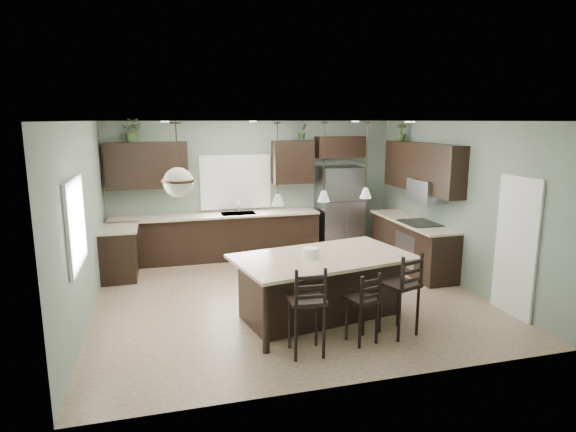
# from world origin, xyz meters

# --- Properties ---
(ground) EXTENTS (6.00, 6.00, 0.00)m
(ground) POSITION_xyz_m (0.00, 0.00, 0.00)
(ground) COLOR #9E8466
(ground) RESTS_ON ground
(pantry_door) EXTENTS (0.04, 0.82, 2.04)m
(pantry_door) POSITION_xyz_m (2.98, -1.55, 1.02)
(pantry_door) COLOR white
(pantry_door) RESTS_ON ground
(window_back) EXTENTS (1.35, 0.02, 1.00)m
(window_back) POSITION_xyz_m (-0.40, 2.73, 1.55)
(window_back) COLOR white
(window_back) RESTS_ON room_shell
(window_left) EXTENTS (0.02, 1.10, 1.00)m
(window_left) POSITION_xyz_m (-2.98, -0.80, 1.55)
(window_left) COLOR white
(window_left) RESTS_ON room_shell
(left_return_cabs) EXTENTS (0.60, 0.90, 0.90)m
(left_return_cabs) POSITION_xyz_m (-2.70, 1.70, 0.45)
(left_return_cabs) COLOR black
(left_return_cabs) RESTS_ON ground
(left_return_countertop) EXTENTS (0.66, 0.96, 0.04)m
(left_return_countertop) POSITION_xyz_m (-2.68, 1.70, 0.92)
(left_return_countertop) COLOR beige
(left_return_countertop) RESTS_ON left_return_cabs
(back_lower_cabs) EXTENTS (4.20, 0.60, 0.90)m
(back_lower_cabs) POSITION_xyz_m (-0.85, 2.45, 0.45)
(back_lower_cabs) COLOR black
(back_lower_cabs) RESTS_ON ground
(back_countertop) EXTENTS (4.20, 0.66, 0.04)m
(back_countertop) POSITION_xyz_m (-0.85, 2.43, 0.92)
(back_countertop) COLOR beige
(back_countertop) RESTS_ON back_lower_cabs
(sink_inset) EXTENTS (0.70, 0.45, 0.01)m
(sink_inset) POSITION_xyz_m (-0.40, 2.43, 0.94)
(sink_inset) COLOR gray
(sink_inset) RESTS_ON back_countertop
(faucet) EXTENTS (0.02, 0.02, 0.28)m
(faucet) POSITION_xyz_m (-0.40, 2.40, 1.08)
(faucet) COLOR silver
(faucet) RESTS_ON back_countertop
(back_upper_left) EXTENTS (1.55, 0.34, 0.90)m
(back_upper_left) POSITION_xyz_m (-2.15, 2.58, 1.95)
(back_upper_left) COLOR black
(back_upper_left) RESTS_ON room_shell
(back_upper_right) EXTENTS (0.85, 0.34, 0.90)m
(back_upper_right) POSITION_xyz_m (0.80, 2.58, 1.95)
(back_upper_right) COLOR black
(back_upper_right) RESTS_ON room_shell
(fridge_header) EXTENTS (1.05, 0.34, 0.45)m
(fridge_header) POSITION_xyz_m (1.85, 2.58, 2.25)
(fridge_header) COLOR black
(fridge_header) RESTS_ON room_shell
(right_lower_cabs) EXTENTS (0.60, 2.35, 0.90)m
(right_lower_cabs) POSITION_xyz_m (2.70, 0.87, 0.45)
(right_lower_cabs) COLOR black
(right_lower_cabs) RESTS_ON ground
(right_countertop) EXTENTS (0.66, 2.35, 0.04)m
(right_countertop) POSITION_xyz_m (2.68, 0.87, 0.92)
(right_countertop) COLOR beige
(right_countertop) RESTS_ON right_lower_cabs
(cooktop) EXTENTS (0.58, 0.75, 0.02)m
(cooktop) POSITION_xyz_m (2.68, 0.60, 0.94)
(cooktop) COLOR black
(cooktop) RESTS_ON right_countertop
(wall_oven_front) EXTENTS (0.01, 0.72, 0.60)m
(wall_oven_front) POSITION_xyz_m (2.40, 0.60, 0.45)
(wall_oven_front) COLOR gray
(wall_oven_front) RESTS_ON right_lower_cabs
(right_upper_cabs) EXTENTS (0.34, 2.35, 0.90)m
(right_upper_cabs) POSITION_xyz_m (2.83, 0.87, 1.95)
(right_upper_cabs) COLOR black
(right_upper_cabs) RESTS_ON room_shell
(microwave) EXTENTS (0.40, 0.75, 0.40)m
(microwave) POSITION_xyz_m (2.78, 0.60, 1.55)
(microwave) COLOR gray
(microwave) RESTS_ON right_upper_cabs
(refrigerator) EXTENTS (0.90, 0.74, 1.85)m
(refrigerator) POSITION_xyz_m (1.78, 2.38, 0.93)
(refrigerator) COLOR gray
(refrigerator) RESTS_ON ground
(kitchen_island) EXTENTS (2.69, 1.85, 0.92)m
(kitchen_island) POSITION_xyz_m (0.25, -0.95, 0.46)
(kitchen_island) COLOR black
(kitchen_island) RESTS_ON ground
(serving_dish) EXTENTS (0.24, 0.24, 0.14)m
(serving_dish) POSITION_xyz_m (0.05, -0.99, 0.99)
(serving_dish) COLOR silver
(serving_dish) RESTS_ON kitchen_island
(bar_stool_left) EXTENTS (0.45, 0.45, 1.14)m
(bar_stool_left) POSITION_xyz_m (-0.30, -1.94, 0.57)
(bar_stool_left) COLOR black
(bar_stool_left) RESTS_ON ground
(bar_stool_center) EXTENTS (0.43, 0.43, 0.95)m
(bar_stool_center) POSITION_xyz_m (0.47, -1.83, 0.48)
(bar_stool_center) COLOR black
(bar_stool_center) RESTS_ON ground
(bar_stool_right) EXTENTS (0.54, 0.54, 1.14)m
(bar_stool_right) POSITION_xyz_m (1.05, -1.73, 0.57)
(bar_stool_right) COLOR black
(bar_stool_right) RESTS_ON ground
(pendant_left) EXTENTS (0.17, 0.17, 1.10)m
(pendant_left) POSITION_xyz_m (-0.44, -1.08, 2.25)
(pendant_left) COLOR silver
(pendant_left) RESTS_ON room_shell
(pendant_center) EXTENTS (0.17, 0.17, 1.10)m
(pendant_center) POSITION_xyz_m (0.25, -0.95, 2.25)
(pendant_center) COLOR silver
(pendant_center) RESTS_ON room_shell
(pendant_right) EXTENTS (0.17, 0.17, 1.10)m
(pendant_right) POSITION_xyz_m (0.93, -0.81, 2.25)
(pendant_right) COLOR silver
(pendant_right) RESTS_ON room_shell
(chandelier) EXTENTS (0.42, 0.42, 0.94)m
(chandelier) POSITION_xyz_m (-1.71, -1.04, 2.33)
(chandelier) COLOR beige
(chandelier) RESTS_ON room_shell
(plant_back_left) EXTENTS (0.49, 0.45, 0.44)m
(plant_back_left) POSITION_xyz_m (-2.37, 2.55, 2.62)
(plant_back_left) COLOR #334E22
(plant_back_left) RESTS_ON back_upper_left
(plant_back_right) EXTENTS (0.23, 0.21, 0.35)m
(plant_back_right) POSITION_xyz_m (1.00, 2.55, 2.58)
(plant_back_right) COLOR #2F5224
(plant_back_right) RESTS_ON back_upper_right
(plant_right_wall) EXTENTS (0.24, 0.24, 0.35)m
(plant_right_wall) POSITION_xyz_m (2.80, 1.68, 2.57)
(plant_right_wall) COLOR #375425
(plant_right_wall) RESTS_ON right_upper_cabs
(room_shell) EXTENTS (6.00, 6.00, 6.00)m
(room_shell) POSITION_xyz_m (0.00, 0.00, 1.70)
(room_shell) COLOR slate
(room_shell) RESTS_ON ground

